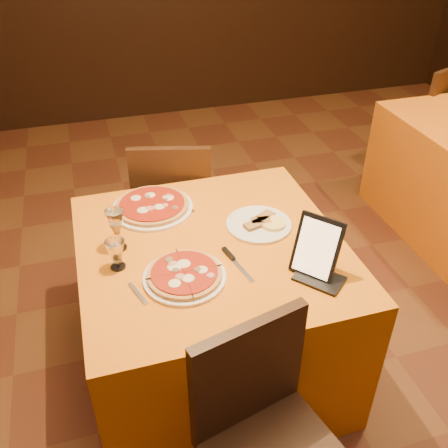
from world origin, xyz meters
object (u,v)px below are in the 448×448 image
object	(u,v)px
pizza_far	(152,207)
water_glass	(116,254)
main_table	(212,309)
pizza_near	(184,276)
chair_main_far	(175,204)
wine_glass	(117,230)
tablet	(317,247)
chair_side_far	(415,119)

from	to	relation	value
pizza_far	water_glass	world-z (taller)	water_glass
main_table	pizza_near	size ratio (longest dim) A/B	3.43
chair_main_far	wine_glass	distance (m)	0.90
main_table	tablet	xyz separation A→B (m)	(0.34, -0.28, 0.49)
pizza_near	wine_glass	size ratio (longest dim) A/B	1.69
main_table	wine_glass	world-z (taller)	wine_glass
main_table	tablet	distance (m)	0.66
tablet	main_table	bearing A→B (deg)	-170.31
main_table	water_glass	distance (m)	0.59
wine_glass	chair_side_far	bearing A→B (deg)	29.75
main_table	pizza_far	size ratio (longest dim) A/B	2.93
chair_main_far	pizza_near	xyz separation A→B (m)	(-0.15, -0.98, 0.31)
pizza_far	wine_glass	world-z (taller)	wine_glass
chair_side_far	wine_glass	world-z (taller)	wine_glass
main_table	chair_side_far	bearing A→B (deg)	35.64
main_table	wine_glass	xyz separation A→B (m)	(-0.37, 0.09, 0.47)
pizza_near	pizza_far	bearing A→B (deg)	93.89
water_glass	chair_side_far	bearing A→B (deg)	31.69
pizza_far	main_table	bearing A→B (deg)	-60.70
pizza_far	wine_glass	size ratio (longest dim) A/B	1.97
tablet	water_glass	bearing A→B (deg)	-149.08
wine_glass	tablet	size ratio (longest dim) A/B	0.78
wine_glass	tablet	world-z (taller)	tablet
tablet	wine_glass	bearing A→B (deg)	-157.91
pizza_near	water_glass	world-z (taller)	water_glass
main_table	pizza_near	world-z (taller)	pizza_near
tablet	pizza_near	bearing A→B (deg)	-142.41
main_table	chair_main_far	world-z (taller)	chair_main_far
wine_glass	water_glass	bearing A→B (deg)	-98.72
chair_main_far	chair_side_far	distance (m)	2.17
chair_side_far	pizza_near	xyz separation A→B (m)	(-2.21, -1.65, 0.31)
wine_glass	tablet	distance (m)	0.80
chair_side_far	tablet	world-z (taller)	tablet
chair_side_far	pizza_near	distance (m)	2.78
main_table	pizza_near	bearing A→B (deg)	-131.07
pizza_near	wine_glass	world-z (taller)	wine_glass
chair_side_far	water_glass	world-z (taller)	chair_side_far
pizza_near	tablet	bearing A→B (deg)	-11.86
chair_main_far	water_glass	world-z (taller)	chair_main_far
water_glass	main_table	bearing A→B (deg)	5.34
chair_side_far	wine_glass	distance (m)	2.83
water_glass	tablet	xyz separation A→B (m)	(0.73, -0.24, 0.06)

